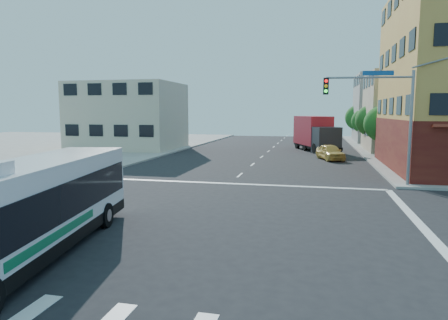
# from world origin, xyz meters

# --- Properties ---
(ground) EXTENTS (120.00, 120.00, 0.00)m
(ground) POSITION_xyz_m (0.00, 0.00, 0.00)
(ground) COLOR black
(ground) RESTS_ON ground
(sidewalk_nw) EXTENTS (50.00, 50.00, 0.15)m
(sidewalk_nw) POSITION_xyz_m (-35.00, 35.00, 0.07)
(sidewalk_nw) COLOR gray
(sidewalk_nw) RESTS_ON ground
(building_east_near) EXTENTS (12.06, 10.06, 9.00)m
(building_east_near) POSITION_xyz_m (16.98, 33.98, 4.51)
(building_east_near) COLOR #BEB291
(building_east_near) RESTS_ON ground
(building_east_far) EXTENTS (12.06, 10.06, 10.00)m
(building_east_far) POSITION_xyz_m (16.98, 47.98, 5.01)
(building_east_far) COLOR gray
(building_east_far) RESTS_ON ground
(building_west) EXTENTS (12.06, 10.06, 8.00)m
(building_west) POSITION_xyz_m (-17.02, 29.98, 4.01)
(building_west) COLOR beige
(building_west) RESTS_ON ground
(signal_mast_ne) EXTENTS (7.91, 1.13, 8.07)m
(signal_mast_ne) POSITION_xyz_m (9.08, 10.62, 4.98)
(signal_mast_ne) COLOR gray
(signal_mast_ne) RESTS_ON ground
(street_tree_a) EXTENTS (3.60, 3.60, 5.53)m
(street_tree_a) POSITION_xyz_m (11.90, 27.92, 3.59)
(street_tree_a) COLOR #362313
(street_tree_a) RESTS_ON ground
(street_tree_b) EXTENTS (3.80, 3.80, 5.79)m
(street_tree_b) POSITION_xyz_m (11.90, 35.92, 3.75)
(street_tree_b) COLOR #362313
(street_tree_b) RESTS_ON ground
(street_tree_c) EXTENTS (3.40, 3.40, 5.29)m
(street_tree_c) POSITION_xyz_m (11.90, 43.92, 3.46)
(street_tree_c) COLOR #362313
(street_tree_c) RESTS_ON ground
(street_tree_d) EXTENTS (4.00, 4.00, 6.03)m
(street_tree_d) POSITION_xyz_m (11.90, 51.92, 3.88)
(street_tree_d) COLOR #362313
(street_tree_d) RESTS_ON ground
(transit_bus) EXTENTS (4.15, 11.52, 3.34)m
(transit_bus) POSITION_xyz_m (-3.30, -4.81, 1.63)
(transit_bus) COLOR black
(transit_bus) RESTS_ON ground
(box_truck) EXTENTS (5.59, 9.28, 4.03)m
(box_truck) POSITION_xyz_m (5.29, 32.73, 1.95)
(box_truck) COLOR #28282D
(box_truck) RESTS_ON ground
(parked_car) EXTENTS (2.99, 4.69, 1.49)m
(parked_car) POSITION_xyz_m (6.68, 24.11, 0.74)
(parked_car) COLOR #E0B651
(parked_car) RESTS_ON ground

